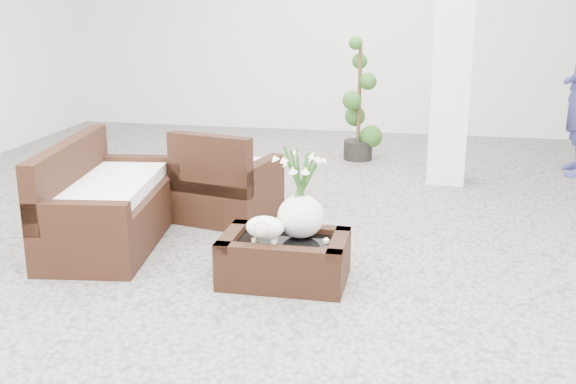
% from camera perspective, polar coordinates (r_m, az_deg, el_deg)
% --- Properties ---
extents(ground, '(11.00, 11.00, 0.00)m').
position_cam_1_polar(ground, '(5.43, 0.21, -6.02)').
color(ground, gray).
rests_on(ground, ground).
extents(column, '(0.40, 0.40, 3.50)m').
position_cam_1_polar(column, '(7.74, 13.43, 13.47)').
color(column, white).
rests_on(column, ground).
extents(coffee_table, '(0.90, 0.60, 0.31)m').
position_cam_1_polar(coffee_table, '(5.09, -0.29, -5.63)').
color(coffee_table, black).
rests_on(coffee_table, ground).
extents(sheep_figurine, '(0.28, 0.23, 0.21)m').
position_cam_1_polar(sheep_figurine, '(4.94, -1.89, -3.12)').
color(sheep_figurine, white).
rests_on(sheep_figurine, coffee_table).
extents(planter_narcissus, '(0.44, 0.44, 0.80)m').
position_cam_1_polar(planter_narcissus, '(4.99, 1.06, 0.65)').
color(planter_narcissus, white).
rests_on(planter_narcissus, coffee_table).
extents(tealight, '(0.04, 0.04, 0.03)m').
position_cam_1_polar(tealight, '(5.00, 3.13, -3.97)').
color(tealight, white).
rests_on(tealight, coffee_table).
extents(armchair, '(0.95, 0.92, 0.85)m').
position_cam_1_polar(armchair, '(6.45, -4.92, 1.48)').
color(armchair, black).
rests_on(armchair, ground).
extents(loveseat, '(0.98, 1.70, 0.86)m').
position_cam_1_polar(loveseat, '(5.96, -14.39, -0.14)').
color(loveseat, black).
rests_on(loveseat, ground).
extents(topiary, '(0.40, 0.40, 1.50)m').
position_cam_1_polar(topiary, '(8.75, 5.83, 7.46)').
color(topiary, '#234817').
rests_on(topiary, ground).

